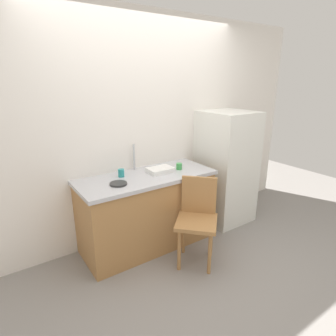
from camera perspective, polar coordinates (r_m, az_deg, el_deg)
The scene contains 11 objects.
ground_plane at distance 3.05m, azimuth 5.14°, elevation -19.59°, with size 8.00×8.00×0.00m, color gray.
back_wall at distance 3.30m, azimuth -5.37°, elevation 7.80°, with size 4.80×0.10×2.56m, color white.
cabinet_base at distance 3.22m, azimuth -4.24°, elevation -8.95°, with size 1.47×0.60×0.81m, color #A87542.
countertop at distance 3.05m, azimuth -4.42°, elevation -1.83°, with size 1.51×0.64×0.04m, color #B7B7BC.
faucet at distance 3.20m, azimuth -6.93°, elevation 2.21°, with size 0.02×0.02×0.30m, color #B7B7BC.
refrigerator at distance 3.77m, azimuth 11.67°, elevation 0.17°, with size 0.61×0.64×1.46m, color silver.
chair at distance 2.92m, azimuth 5.97°, elevation -9.86°, with size 0.57×0.57×0.89m.
dish_tray at distance 3.13m, azimuth -1.56°, elevation -0.40°, with size 0.28×0.20×0.05m, color white.
hotplate at distance 2.81m, azimuth -10.06°, elevation -3.17°, with size 0.17×0.17×0.02m, color #2D2D2D.
cup_teal at distance 3.02m, azimuth -9.51°, elevation -1.01°, with size 0.07×0.07×0.08m, color teal.
cup_green at distance 3.22m, azimuth 2.27°, elevation 0.34°, with size 0.07×0.07×0.07m, color green.
Camera 1 is at (-1.57, -1.85, 1.85)m, focal length 29.95 mm.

